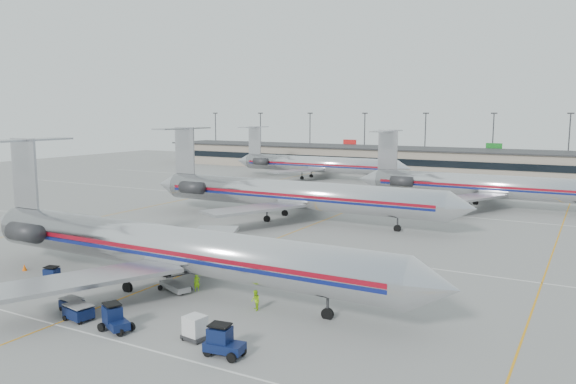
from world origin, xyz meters
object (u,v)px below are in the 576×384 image
Objects in this scene: jet_foreground at (165,246)px; jet_second_row at (289,194)px; tug_center at (114,319)px; belt_loader at (176,285)px; uld_container at (195,328)px.

jet_foreground is 33.18m from jet_second_row.
belt_loader is (-2.10, 8.99, -0.34)m from tug_center.
jet_foreground is 11.95× the size of belt_loader.
jet_second_row is 34.00m from belt_loader.
tug_center is (9.24, -42.07, -2.90)m from jet_second_row.
jet_second_row is (-5.70, 32.69, 0.09)m from jet_foreground.
jet_second_row is 18.42× the size of tug_center.
belt_loader is at bearing -77.83° from jet_second_row.
jet_foreground reaches higher than uld_container.
uld_container is (9.47, -7.87, -2.86)m from jet_foreground.
uld_container is (15.17, -40.56, -2.96)m from jet_second_row.
belt_loader is at bearing 128.16° from tug_center.
jet_foreground is at bearing 148.60° from uld_container.
jet_second_row reaches higher than jet_foreground.
tug_center is at bearing -77.62° from jet_second_row.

